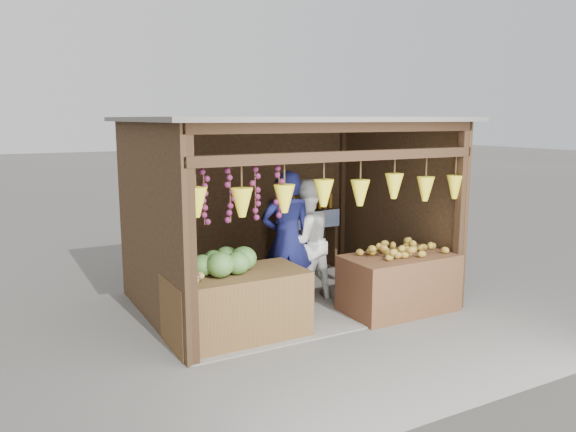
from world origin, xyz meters
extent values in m
plane|color=#514F49|center=(0.00, 0.00, 0.00)|extent=(80.00, 80.00, 0.00)
cube|color=slate|center=(0.00, 0.00, 0.01)|extent=(4.00, 3.00, 0.02)
cube|color=black|center=(0.00, 1.50, 1.30)|extent=(4.00, 0.06, 2.60)
cube|color=black|center=(-2.00, 0.00, 1.30)|extent=(0.06, 3.00, 2.60)
cube|color=black|center=(2.00, 0.00, 1.30)|extent=(0.06, 3.00, 2.60)
cube|color=#605B54|center=(0.00, 0.00, 2.63)|extent=(4.30, 3.30, 0.06)
cube|color=black|center=(-1.94, -1.44, 1.30)|extent=(0.11, 0.11, 2.60)
cube|color=black|center=(1.94, -1.44, 1.30)|extent=(0.11, 0.11, 2.60)
cube|color=black|center=(-1.94, 1.44, 1.30)|extent=(0.11, 0.11, 2.60)
cube|color=black|center=(1.94, 1.44, 1.30)|extent=(0.11, 0.11, 2.60)
cube|color=black|center=(0.00, -1.44, 2.20)|extent=(4.00, 0.12, 0.12)
cube|color=black|center=(0.00, -1.44, 2.54)|extent=(4.00, 0.12, 0.12)
cube|color=#382314|center=(1.05, 1.30, 1.05)|extent=(1.25, 0.30, 0.05)
cube|color=#382314|center=(0.47, 1.30, 0.53)|extent=(0.05, 0.28, 1.05)
cube|color=#382314|center=(1.64, 1.30, 0.53)|extent=(0.05, 0.28, 1.05)
cube|color=blue|center=(1.05, 1.14, 0.92)|extent=(1.25, 0.02, 0.30)
cube|color=#4D3319|center=(-1.21, -0.97, 0.41)|extent=(1.66, 0.85, 0.82)
cube|color=#4E2B1A|center=(1.14, -1.15, 0.40)|extent=(1.56, 0.85, 0.79)
cube|color=black|center=(-1.76, 0.03, 0.16)|extent=(0.35, 0.35, 0.33)
imported|color=#131648|center=(-0.16, -0.29, 0.97)|extent=(0.83, 0.70, 1.95)
imported|color=silver|center=(0.20, -0.17, 0.90)|extent=(0.95, 0.79, 1.79)
imported|color=brown|center=(-1.76, 0.03, 0.92)|extent=(0.69, 0.64, 1.18)
camera|label=1|loc=(-3.80, -6.97, 2.64)|focal=35.00mm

